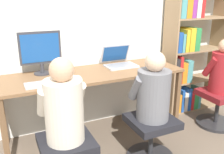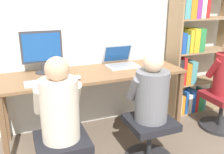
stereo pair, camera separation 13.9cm
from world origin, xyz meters
name	(u,v)px [view 1 (the left image)]	position (x,y,z in m)	size (l,w,h in m)	color
ground_plane	(105,150)	(0.00, 0.00, 0.00)	(14.00, 14.00, 0.00)	brown
wall_back	(80,20)	(0.00, 0.69, 1.30)	(10.00, 0.05, 2.60)	silver
desk	(93,79)	(0.00, 0.31, 0.70)	(1.97, 0.63, 0.78)	brown
desktop_monitor	(41,52)	(-0.51, 0.49, 1.02)	(0.43, 0.18, 0.45)	#333338
laptop	(119,62)	(0.38, 0.44, 0.83)	(0.36, 0.33, 0.24)	#B7B7BC
keyboard	(50,83)	(-0.50, 0.13, 0.79)	(0.46, 0.15, 0.03)	#B2B2B7
computer_mouse_by_keyboard	(78,78)	(-0.22, 0.15, 0.80)	(0.06, 0.11, 0.04)	silver
office_chair_right	(151,136)	(0.35, -0.32, 0.26)	(0.47, 0.47, 0.45)	#262628
person_at_monitor	(64,106)	(-0.49, -0.34, 0.75)	(0.38, 0.34, 0.69)	beige
person_at_laptop	(153,91)	(0.35, -0.32, 0.73)	(0.38, 0.33, 0.65)	slate
bookshelf	(188,55)	(1.42, 0.45, 0.80)	(0.87, 0.30, 1.73)	#997A56
office_chair_side	(217,106)	(1.50, -0.08, 0.26)	(0.47, 0.47, 0.45)	#262628
person_near_shelf	(222,69)	(1.50, -0.07, 0.73)	(0.34, 0.31, 0.65)	maroon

